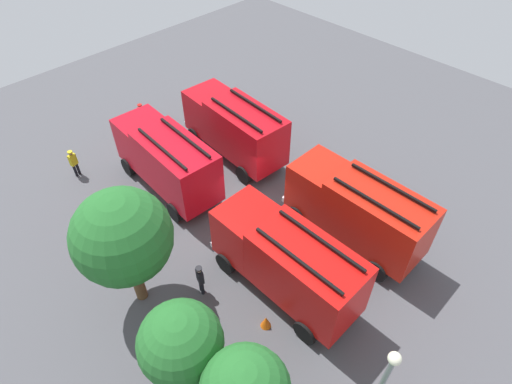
# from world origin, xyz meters

# --- Properties ---
(ground_plane) EXTENTS (45.87, 45.87, 0.00)m
(ground_plane) POSITION_xyz_m (0.00, 0.00, 0.00)
(ground_plane) COLOR #4C4C51
(fire_truck_0) EXTENTS (7.21, 2.76, 3.88)m
(fire_truck_0) POSITION_xyz_m (-4.76, -2.10, 2.15)
(fire_truck_0) COLOR red
(fire_truck_0) RESTS_ON ground
(fire_truck_1) EXTENTS (7.34, 3.14, 3.88)m
(fire_truck_1) POSITION_xyz_m (4.32, -2.49, 2.15)
(fire_truck_1) COLOR red
(fire_truck_1) RESTS_ON ground
(fire_truck_2) EXTENTS (7.20, 2.76, 3.88)m
(fire_truck_2) POSITION_xyz_m (-4.43, 2.56, 2.15)
(fire_truck_2) COLOR red
(fire_truck_2) RESTS_ON ground
(fire_truck_3) EXTENTS (7.32, 3.07, 3.88)m
(fire_truck_3) POSITION_xyz_m (4.73, 2.15, 2.15)
(fire_truck_3) COLOR red
(fire_truck_3) RESTS_ON ground
(firefighter_0) EXTENTS (0.43, 0.29, 1.76)m
(firefighter_0) POSITION_xyz_m (-6.87, -4.32, 0.99)
(firefighter_0) COLOR black
(firefighter_0) RESTS_ON ground
(firefighter_1) EXTENTS (0.47, 0.36, 1.81)m
(firefighter_1) POSITION_xyz_m (-1.89, 5.35, 1.02)
(firefighter_1) COLOR black
(firefighter_1) RESTS_ON ground
(firefighter_2) EXTENTS (0.45, 0.48, 1.81)m
(firefighter_2) POSITION_xyz_m (10.79, -0.07, 1.03)
(firefighter_2) COLOR black
(firefighter_2) RESTS_ON ground
(firefighter_3) EXTENTS (0.34, 0.47, 1.76)m
(firefighter_3) POSITION_xyz_m (9.52, 5.44, 0.99)
(firefighter_3) COLOR black
(firefighter_3) RESTS_ON ground
(tree_2) EXTENTS (2.99, 2.99, 4.63)m
(tree_2) POSITION_xyz_m (-4.69, 8.26, 3.12)
(tree_2) COLOR brown
(tree_2) RESTS_ON ground
(tree_3) EXTENTS (3.97, 3.97, 6.15)m
(tree_3) POSITION_xyz_m (-0.14, 7.43, 4.14)
(tree_3) COLOR brown
(tree_3) RESTS_ON ground
(traffic_cone_0) EXTENTS (0.46, 0.46, 0.66)m
(traffic_cone_0) POSITION_xyz_m (-5.13, 4.50, 0.33)
(traffic_cone_0) COLOR #F2600C
(traffic_cone_0) RESTS_ON ground
(traffic_cone_1) EXTENTS (0.41, 0.41, 0.59)m
(traffic_cone_1) POSITION_xyz_m (2.52, 5.47, 0.29)
(traffic_cone_1) COLOR #F2600C
(traffic_cone_1) RESTS_ON ground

